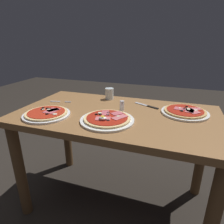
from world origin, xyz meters
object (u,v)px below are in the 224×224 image
Objects in this scene: water_glass_near at (109,94)px; knife at (148,106)px; pizza_across_right at (47,114)px; pizza_across_left at (185,112)px; dining_table at (117,129)px; fork at (59,102)px; salt_shaker at (122,106)px; pizza_foreground at (107,119)px.

water_glass_near is 0.47× the size of knife.
pizza_across_left is at bearing 21.14° from pizza_across_right.
dining_table is 0.45m from pizza_across_left.
pizza_across_left is 1.59× the size of knife.
knife is (-0.24, 0.06, -0.01)m from pizza_across_left.
fork is 0.66m from knife.
knife is at bearing 33.59° from pizza_across_right.
fork is (-0.33, -0.19, -0.03)m from water_glass_near.
dining_table is at bearing -163.07° from pizza_across_left.
water_glass_near is (-0.56, 0.14, 0.03)m from pizza_across_left.
pizza_across_left is 0.40m from salt_shaker.
pizza_foreground is at bearing -147.33° from pizza_across_left.
pizza_across_left is 0.89m from fork.
pizza_across_right is 0.27m from fork.
knife is at bearing 43.36° from salt_shaker.
pizza_across_right is 0.47m from salt_shaker.
knife is at bearing 47.87° from dining_table.
pizza_foreground reaches higher than knife.
pizza_across_right is (-0.39, -0.19, 0.13)m from dining_table.
pizza_foreground reaches higher than pizza_across_left.
dining_table is 0.34m from water_glass_near.
salt_shaker is (-0.39, -0.08, 0.02)m from pizza_across_left.
salt_shaker reaches higher than knife.
water_glass_near reaches higher than pizza_across_right.
pizza_foreground is 0.38m from pizza_across_right.
pizza_across_right is 3.33× the size of water_glass_near.
fork is at bearing -149.82° from water_glass_near.
knife is at bearing 165.40° from pizza_across_left.
dining_table is 0.28m from knife.
salt_shaker is (0.02, 0.05, 0.15)m from dining_table.
knife is at bearing -13.82° from water_glass_near.
pizza_across_left is 0.57m from water_glass_near.
fork is at bearing 171.35° from dining_table.
pizza_foreground is 1.70× the size of knife.
salt_shaker is at bearing -136.64° from knife.
pizza_foreground is 1.07× the size of pizza_across_left.
water_glass_near is (-0.14, 0.27, 0.16)m from dining_table.
salt_shaker reaches higher than pizza_across_left.
pizza_across_right is at bearing -150.64° from salt_shaker.
pizza_foreground is (-0.01, -0.15, 0.13)m from dining_table.
knife is at bearing 10.15° from fork.
pizza_across_right is at bearing -118.82° from water_glass_near.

